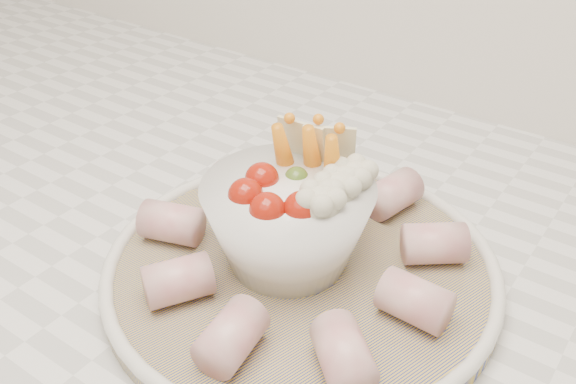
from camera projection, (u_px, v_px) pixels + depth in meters
The scene contains 3 objects.
serving_platter at pixel (301, 268), 0.55m from camera, with size 0.42×0.42×0.02m.
veggie_bowl at pixel (291, 218), 0.52m from camera, with size 0.14×0.14×0.12m.
cured_meat_rolls at pixel (301, 248), 0.53m from camera, with size 0.27×0.28×0.04m.
Camera 1 is at (0.19, 1.03, 1.29)m, focal length 40.00 mm.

